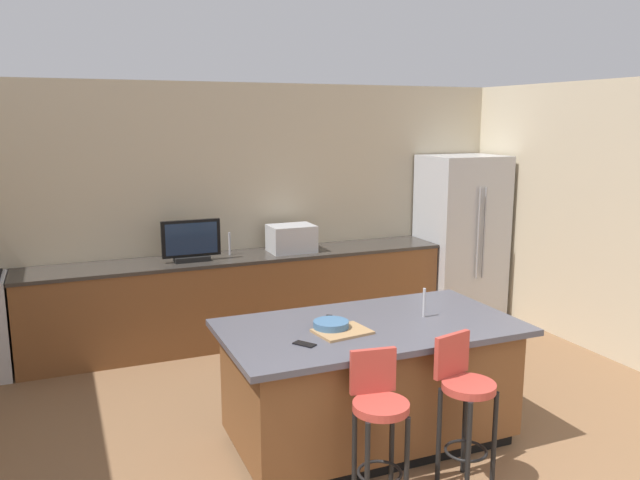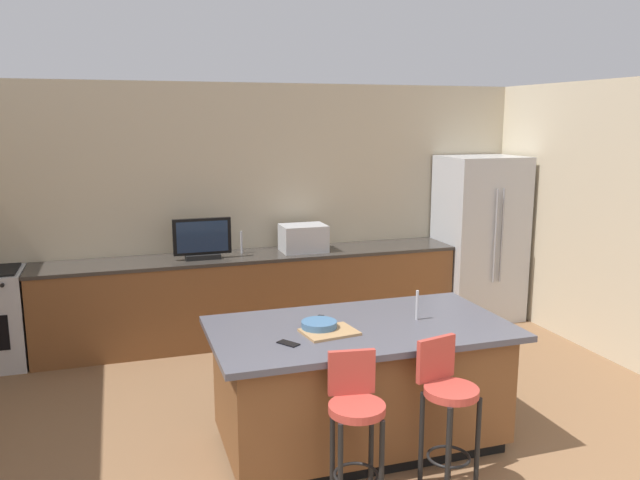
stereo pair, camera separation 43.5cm
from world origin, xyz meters
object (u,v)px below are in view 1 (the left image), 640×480
(refrigerator, at_px, (461,236))
(tv_monitor, at_px, (191,242))
(cutting_board, at_px, (342,332))
(microwave, at_px, (291,238))
(bar_stool_right, at_px, (464,398))
(fruit_bowl, at_px, (331,326))
(cell_phone, at_px, (305,344))
(kitchen_island, at_px, (370,382))
(bar_stool_left, at_px, (379,417))
(tv_remote, at_px, (327,319))

(refrigerator, xyz_separation_m, tv_monitor, (-3.23, 0.01, 0.17))
(tv_monitor, bearing_deg, cutting_board, -78.03)
(microwave, distance_m, tv_monitor, 1.09)
(bar_stool_right, distance_m, fruit_bowl, 1.01)
(tv_monitor, bearing_deg, bar_stool_right, -70.94)
(bar_stool_right, xyz_separation_m, cell_phone, (-0.88, 0.53, 0.31))
(kitchen_island, height_order, bar_stool_right, bar_stool_right)
(microwave, distance_m, fruit_bowl, 2.53)
(kitchen_island, height_order, microwave, microwave)
(kitchen_island, xyz_separation_m, bar_stool_right, (0.29, -0.74, 0.14))
(tv_monitor, bearing_deg, cell_phone, -85.53)
(bar_stool_left, relative_size, tv_remote, 5.75)
(tv_monitor, relative_size, cell_phone, 3.92)
(kitchen_island, distance_m, microwave, 2.55)
(kitchen_island, height_order, cell_phone, cell_phone)
(kitchen_island, distance_m, cutting_board, 0.53)
(fruit_bowl, bearing_deg, tv_monitor, 101.30)
(kitchen_island, relative_size, tv_monitor, 3.61)
(kitchen_island, relative_size, cell_phone, 14.16)
(tv_remote, bearing_deg, tv_monitor, 139.18)
(tv_monitor, bearing_deg, tv_remote, -76.34)
(bar_stool_left, bearing_deg, refrigerator, 56.66)
(microwave, xyz_separation_m, fruit_bowl, (-0.61, -2.45, -0.14))
(bar_stool_right, bearing_deg, fruit_bowl, 116.02)
(bar_stool_right, bearing_deg, bar_stool_left, 166.66)
(kitchen_island, height_order, refrigerator, refrigerator)
(fruit_bowl, height_order, cutting_board, fruit_bowl)
(tv_remote, bearing_deg, bar_stool_left, -58.46)
(microwave, relative_size, tv_remote, 2.82)
(refrigerator, xyz_separation_m, cell_phone, (-3.03, -2.59, -0.05))
(kitchen_island, xyz_separation_m, tv_remote, (-0.25, 0.20, 0.45))
(tv_monitor, relative_size, cutting_board, 1.63)
(microwave, height_order, cutting_board, microwave)
(kitchen_island, xyz_separation_m, tv_monitor, (-0.79, 2.40, 0.66))
(kitchen_island, distance_m, fruit_bowl, 0.56)
(fruit_bowl, bearing_deg, cutting_board, -60.82)
(kitchen_island, height_order, tv_remote, tv_remote)
(cell_phone, xyz_separation_m, tv_remote, (0.33, 0.40, 0.01))
(refrigerator, height_order, tv_remote, refrigerator)
(kitchen_island, relative_size, refrigerator, 1.11)
(bar_stool_left, bearing_deg, kitchen_island, 74.77)
(microwave, relative_size, cell_phone, 3.20)
(bar_stool_left, distance_m, fruit_bowl, 0.81)
(microwave, bearing_deg, kitchen_island, -97.04)
(refrigerator, height_order, cell_phone, refrigerator)
(fruit_bowl, distance_m, cutting_board, 0.10)
(fruit_bowl, height_order, tv_remote, fruit_bowl)
(cell_phone, xyz_separation_m, cutting_board, (0.32, 0.12, 0.01))
(cell_phone, bearing_deg, bar_stool_right, -65.38)
(refrigerator, xyz_separation_m, bar_stool_left, (-2.76, -3.12, -0.37))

